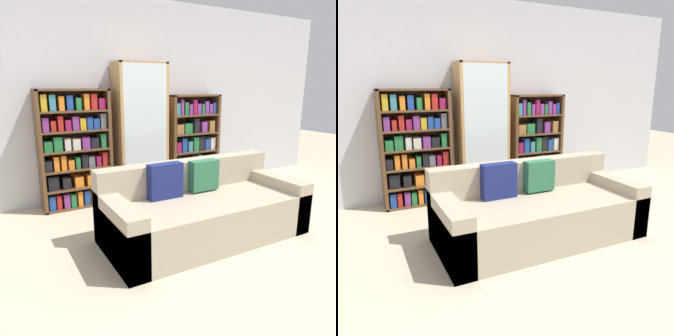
{
  "view_description": "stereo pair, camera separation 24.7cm",
  "coord_description": "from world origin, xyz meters",
  "views": [
    {
      "loc": [
        -1.95,
        -2.1,
        1.55
      ],
      "look_at": [
        -0.09,
        1.27,
        0.58
      ],
      "focal_mm": 35.0,
      "sensor_mm": 36.0,
      "label": 1
    },
    {
      "loc": [
        -1.73,
        -2.21,
        1.55
      ],
      "look_at": [
        -0.09,
        1.27,
        0.58
      ],
      "focal_mm": 35.0,
      "sensor_mm": 36.0,
      "label": 2
    }
  ],
  "objects": [
    {
      "name": "wall_back",
      "position": [
        0.0,
        2.28,
        1.35
      ],
      "size": [
        6.84,
        0.06,
        2.7
      ],
      "color": "silver",
      "rests_on": "ground"
    },
    {
      "name": "bookshelf_right",
      "position": [
        0.78,
        2.08,
        0.69
      ],
      "size": [
        0.81,
        0.32,
        1.42
      ],
      "color": "brown",
      "rests_on": "ground"
    },
    {
      "name": "display_cabinet",
      "position": [
        -0.09,
        2.06,
        0.93
      ],
      "size": [
        0.7,
        0.36,
        1.85
      ],
      "color": "tan",
      "rests_on": "ground"
    },
    {
      "name": "ground_plane",
      "position": [
        0.0,
        0.0,
        0.0
      ],
      "size": [
        16.0,
        16.0,
        0.0
      ],
      "primitive_type": "plane",
      "color": "beige"
    },
    {
      "name": "bookshelf_left",
      "position": [
        -1.0,
        2.08,
        0.74
      ],
      "size": [
        0.89,
        0.32,
        1.51
      ],
      "color": "brown",
      "rests_on": "ground"
    },
    {
      "name": "wine_bottle",
      "position": [
        0.54,
        1.46,
        0.15
      ],
      "size": [
        0.07,
        0.07,
        0.37
      ],
      "color": "#143819",
      "rests_on": "ground"
    },
    {
      "name": "couch",
      "position": [
        -0.09,
        0.53,
        0.28
      ],
      "size": [
        2.09,
        0.92,
        0.8
      ],
      "color": "tan",
      "rests_on": "ground"
    }
  ]
}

